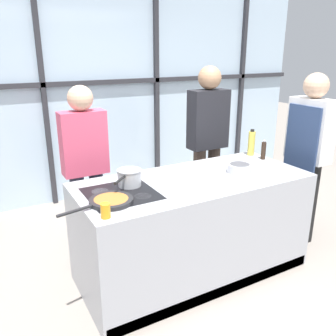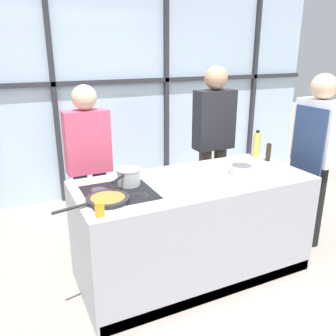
{
  "view_description": "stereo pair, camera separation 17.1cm",
  "coord_description": "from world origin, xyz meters",
  "px_view_note": "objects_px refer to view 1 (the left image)",
  "views": [
    {
      "loc": [
        -1.56,
        -2.36,
        1.94
      ],
      "look_at": [
        -0.2,
        0.1,
        1.0
      ],
      "focal_mm": 38.0,
      "sensor_mm": 36.0,
      "label": 1
    },
    {
      "loc": [
        -1.41,
        -2.44,
        1.94
      ],
      "look_at": [
        -0.2,
        0.1,
        1.0
      ],
      "focal_mm": 38.0,
      "sensor_mm": 36.0,
      "label": 2
    }
  ],
  "objects_px": {
    "spectator_far_left": "(85,161)",
    "pepper_grinder": "(263,150)",
    "white_plate": "(256,180)",
    "oil_bottle": "(251,143)",
    "spectator_center_left": "(208,136)",
    "mixing_bowl": "(239,168)",
    "saucepan": "(129,177)",
    "chef": "(308,149)",
    "frying_pan": "(110,201)",
    "juice_glass_near": "(106,211)"
  },
  "relations": [
    {
      "from": "white_plate",
      "to": "mixing_bowl",
      "type": "xyz_separation_m",
      "value": [
        0.01,
        0.23,
        0.04
      ]
    },
    {
      "from": "chef",
      "to": "mixing_bowl",
      "type": "relative_size",
      "value": 8.0
    },
    {
      "from": "spectator_center_left",
      "to": "juice_glass_near",
      "type": "bearing_deg",
      "value": 35.5
    },
    {
      "from": "white_plate",
      "to": "oil_bottle",
      "type": "distance_m",
      "value": 0.77
    },
    {
      "from": "spectator_far_left",
      "to": "juice_glass_near",
      "type": "bearing_deg",
      "value": 79.9
    },
    {
      "from": "spectator_center_left",
      "to": "mixing_bowl",
      "type": "xyz_separation_m",
      "value": [
        -0.26,
        -0.87,
        -0.08
      ]
    },
    {
      "from": "spectator_far_left",
      "to": "mixing_bowl",
      "type": "height_order",
      "value": "spectator_far_left"
    },
    {
      "from": "saucepan",
      "to": "white_plate",
      "type": "relative_size",
      "value": 1.26
    },
    {
      "from": "frying_pan",
      "to": "pepper_grinder",
      "type": "height_order",
      "value": "pepper_grinder"
    },
    {
      "from": "spectator_far_left",
      "to": "oil_bottle",
      "type": "xyz_separation_m",
      "value": [
        1.6,
        -0.49,
        0.09
      ]
    },
    {
      "from": "juice_glass_near",
      "to": "saucepan",
      "type": "bearing_deg",
      "value": 51.62
    },
    {
      "from": "frying_pan",
      "to": "saucepan",
      "type": "relative_size",
      "value": 1.9
    },
    {
      "from": "spectator_far_left",
      "to": "spectator_center_left",
      "type": "distance_m",
      "value": 1.4
    },
    {
      "from": "white_plate",
      "to": "saucepan",
      "type": "bearing_deg",
      "value": 157.46
    },
    {
      "from": "spectator_center_left",
      "to": "pepper_grinder",
      "type": "xyz_separation_m",
      "value": [
        0.21,
        -0.66,
        -0.03
      ]
    },
    {
      "from": "spectator_far_left",
      "to": "mixing_bowl",
      "type": "bearing_deg",
      "value": 142.81
    },
    {
      "from": "chef",
      "to": "saucepan",
      "type": "relative_size",
      "value": 5.87
    },
    {
      "from": "saucepan",
      "to": "oil_bottle",
      "type": "distance_m",
      "value": 1.46
    },
    {
      "from": "spectator_far_left",
      "to": "pepper_grinder",
      "type": "relative_size",
      "value": 8.23
    },
    {
      "from": "chef",
      "to": "frying_pan",
      "type": "xyz_separation_m",
      "value": [
        -2.16,
        -0.12,
        -0.07
      ]
    },
    {
      "from": "oil_bottle",
      "to": "juice_glass_near",
      "type": "distance_m",
      "value": 1.92
    },
    {
      "from": "pepper_grinder",
      "to": "spectator_center_left",
      "type": "bearing_deg",
      "value": 107.98
    },
    {
      "from": "frying_pan",
      "to": "saucepan",
      "type": "distance_m",
      "value": 0.36
    },
    {
      "from": "mixing_bowl",
      "to": "spectator_far_left",
      "type": "bearing_deg",
      "value": 142.81
    },
    {
      "from": "pepper_grinder",
      "to": "juice_glass_near",
      "type": "relative_size",
      "value": 2.03
    },
    {
      "from": "spectator_far_left",
      "to": "saucepan",
      "type": "bearing_deg",
      "value": 103.08
    },
    {
      "from": "chef",
      "to": "oil_bottle",
      "type": "relative_size",
      "value": 6.37
    },
    {
      "from": "saucepan",
      "to": "white_plate",
      "type": "height_order",
      "value": "saucepan"
    },
    {
      "from": "spectator_far_left",
      "to": "frying_pan",
      "type": "xyz_separation_m",
      "value": [
        -0.1,
        -0.94,
        -0.02
      ]
    },
    {
      "from": "chef",
      "to": "spectator_far_left",
      "type": "distance_m",
      "value": 2.22
    },
    {
      "from": "frying_pan",
      "to": "pepper_grinder",
      "type": "relative_size",
      "value": 2.81
    },
    {
      "from": "chef",
      "to": "white_plate",
      "type": "xyz_separation_m",
      "value": [
        -0.92,
        -0.27,
        -0.08
      ]
    },
    {
      "from": "mixing_bowl",
      "to": "chef",
      "type": "bearing_deg",
      "value": 2.79
    },
    {
      "from": "frying_pan",
      "to": "white_plate",
      "type": "height_order",
      "value": "frying_pan"
    },
    {
      "from": "oil_bottle",
      "to": "pepper_grinder",
      "type": "bearing_deg",
      "value": -86.61
    },
    {
      "from": "mixing_bowl",
      "to": "juice_glass_near",
      "type": "relative_size",
      "value": 2.2
    },
    {
      "from": "chef",
      "to": "pepper_grinder",
      "type": "height_order",
      "value": "chef"
    },
    {
      "from": "pepper_grinder",
      "to": "juice_glass_near",
      "type": "distance_m",
      "value": 1.88
    },
    {
      "from": "chef",
      "to": "spectator_center_left",
      "type": "distance_m",
      "value": 1.05
    },
    {
      "from": "pepper_grinder",
      "to": "juice_glass_near",
      "type": "bearing_deg",
      "value": -165.05
    },
    {
      "from": "frying_pan",
      "to": "juice_glass_near",
      "type": "relative_size",
      "value": 5.69
    },
    {
      "from": "spectator_far_left",
      "to": "pepper_grinder",
      "type": "height_order",
      "value": "spectator_far_left"
    },
    {
      "from": "spectator_far_left",
      "to": "saucepan",
      "type": "height_order",
      "value": "spectator_far_left"
    },
    {
      "from": "spectator_center_left",
      "to": "mixing_bowl",
      "type": "distance_m",
      "value": 0.91
    },
    {
      "from": "pepper_grinder",
      "to": "spectator_far_left",
      "type": "bearing_deg",
      "value": 157.8
    },
    {
      "from": "frying_pan",
      "to": "saucepan",
      "type": "height_order",
      "value": "saucepan"
    },
    {
      "from": "frying_pan",
      "to": "mixing_bowl",
      "type": "xyz_separation_m",
      "value": [
        1.24,
        0.07,
        0.03
      ]
    },
    {
      "from": "spectator_center_left",
      "to": "saucepan",
      "type": "height_order",
      "value": "spectator_center_left"
    },
    {
      "from": "spectator_far_left",
      "to": "frying_pan",
      "type": "relative_size",
      "value": 2.93
    },
    {
      "from": "chef",
      "to": "juice_glass_near",
      "type": "bearing_deg",
      "value": 98.14
    }
  ]
}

